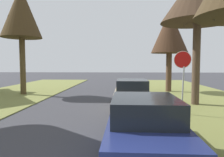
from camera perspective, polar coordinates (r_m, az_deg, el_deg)
stop_sign_far at (r=10.08m, az=19.09°, el=2.63°), size 0.81×0.36×2.97m
street_tree_right_far at (r=18.57m, az=15.75°, el=12.29°), size 3.11×3.11×6.99m
street_tree_left_mid_b at (r=17.88m, az=-24.01°, el=16.36°), size 3.06×3.06×8.35m
parked_sedan_navy at (r=5.54m, az=8.86°, el=-13.58°), size 1.99×4.42×1.57m
parked_sedan_tan at (r=11.22m, az=5.54°, el=-4.59°), size 1.99×4.42×1.57m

